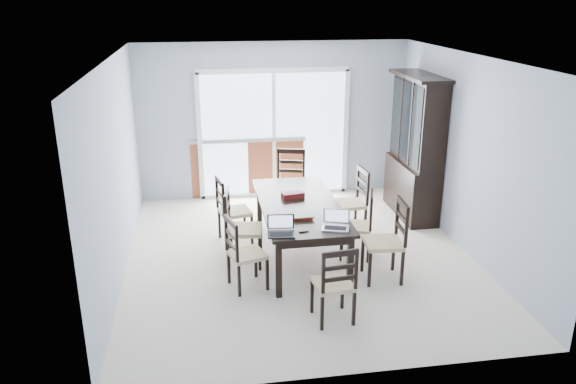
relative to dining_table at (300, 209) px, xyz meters
The scene contains 24 objects.
floor 0.67m from the dining_table, ahead, with size 5.00×5.00×0.00m, color beige.
ceiling 1.93m from the dining_table, ahead, with size 5.00×5.00×0.00m, color white.
back_wall 2.58m from the dining_table, 90.00° to the left, with size 4.50×0.02×2.60m, color #97A3B4.
wall_left 2.34m from the dining_table, behind, with size 0.02×5.00×2.60m, color #97A3B4.
wall_right 2.34m from the dining_table, ahead, with size 0.02×5.00×2.60m, color #97A3B4.
balcony 3.57m from the dining_table, 90.00° to the left, with size 4.50×2.00×0.10m, color gray.
railing 4.50m from the dining_table, 90.00° to the left, with size 4.50×0.06×1.10m, color #99999E.
dining_table is the anchor object (origin of this frame).
china_hutch 2.41m from the dining_table, 31.71° to the left, with size 0.50×1.38×2.20m.
sliding_door 2.51m from the dining_table, 90.00° to the left, with size 2.52×0.05×2.18m.
chair_left_near 1.12m from the dining_table, 138.92° to the right, with size 0.50×0.49×1.04m.
chair_left_mid 0.83m from the dining_table, behind, with size 0.51×0.50×1.16m.
chair_left_far 1.09m from the dining_table, 145.56° to the left, with size 0.50×0.49×1.10m.
chair_right_near 1.25m from the dining_table, 37.47° to the right, with size 0.48×0.47×1.16m.
chair_right_mid 0.84m from the dining_table, ahead, with size 0.50×0.49×1.04m.
chair_right_far 1.14m from the dining_table, 35.17° to the left, with size 0.48×0.46×1.13m.
chair_end_near 1.65m from the dining_table, 86.79° to the right, with size 0.43×0.44×1.04m.
chair_end_far 1.60m from the dining_table, 84.96° to the left, with size 0.55×0.56×1.18m.
laptop_dark 1.02m from the dining_table, 111.98° to the right, with size 0.33×0.25×0.21m.
laptop_silver 0.91m from the dining_table, 72.85° to the right, with size 0.36×0.30×0.21m.
book_stack 0.48m from the dining_table, 95.54° to the right, with size 0.26×0.20×0.04m.
cell_phone 0.89m from the dining_table, 97.28° to the right, with size 0.12×0.05×0.01m, color black.
game_box 0.28m from the dining_table, 100.60° to the left, with size 0.29×0.15×0.07m, color #4E0F13.
hot_tub 3.35m from the dining_table, 97.44° to the left, with size 2.01×1.80×1.02m.
Camera 1 is at (-1.21, -6.67, 3.32)m, focal length 35.00 mm.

